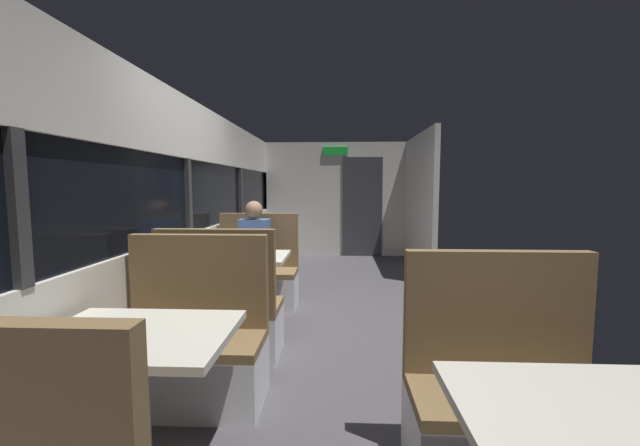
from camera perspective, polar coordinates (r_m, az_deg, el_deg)
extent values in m
cube|color=#423F44|center=(4.13, 1.62, -15.03)|extent=(3.30, 9.20, 0.02)
cube|color=beige|center=(4.27, -18.41, -7.84)|extent=(0.08, 8.40, 0.95)
cube|color=beige|center=(4.20, -19.05, 12.87)|extent=(0.08, 8.40, 0.60)
cube|color=black|center=(4.16, -18.89, 3.63)|extent=(0.03, 8.40, 0.75)
cube|color=#2D2D30|center=(2.32, -37.48, 1.59)|extent=(0.06, 0.08, 0.75)
cube|color=#2D2D30|center=(4.15, -18.50, 3.63)|extent=(0.06, 0.08, 0.75)
cube|color=#2D2D30|center=(6.16, -11.44, 4.30)|extent=(0.06, 0.08, 0.75)
cube|color=#2D2D30|center=(8.21, -7.87, 4.62)|extent=(0.06, 0.08, 0.75)
cube|color=beige|center=(8.08, 2.19, 3.41)|extent=(2.90, 0.08, 2.30)
cube|color=#333338|center=(8.05, 6.11, 2.31)|extent=(0.80, 0.04, 2.00)
cube|color=green|center=(8.04, 2.21, 10.32)|extent=(0.50, 0.03, 0.16)
cube|color=beige|center=(7.02, 14.05, 2.95)|extent=(0.08, 2.40, 2.30)
cylinder|color=#9E9EA3|center=(2.30, -24.57, -23.25)|extent=(0.10, 0.10, 0.70)
cube|color=beige|center=(2.15, -24.98, -14.53)|extent=(0.90, 0.70, 0.04)
cube|color=silver|center=(2.90, -18.11, -20.13)|extent=(0.95, 0.50, 0.39)
cube|color=brown|center=(2.82, -18.25, -15.99)|extent=(0.95, 0.50, 0.06)
cube|color=brown|center=(2.90, -16.97, -7.97)|extent=(0.95, 0.08, 0.65)
cylinder|color=#9E9EA3|center=(4.13, -11.09, -9.92)|extent=(0.10, 0.10, 0.70)
cube|color=beige|center=(4.04, -11.18, -4.85)|extent=(0.90, 0.70, 0.04)
cube|color=silver|center=(3.57, -13.64, -15.07)|extent=(0.95, 0.50, 0.39)
cube|color=brown|center=(3.50, -13.72, -11.61)|extent=(0.95, 0.50, 0.06)
cube|color=brown|center=(3.21, -14.93, -6.61)|extent=(0.95, 0.08, 0.65)
cube|color=silver|center=(4.79, -9.15, -9.65)|extent=(0.95, 0.50, 0.39)
cube|color=brown|center=(4.73, -9.19, -7.02)|extent=(0.95, 0.50, 0.06)
cube|color=brown|center=(4.87, -8.75, -2.41)|extent=(0.95, 0.08, 0.65)
cube|color=beige|center=(1.61, 36.17, -22.01)|extent=(0.90, 0.70, 0.04)
cube|color=silver|center=(2.37, 25.51, -26.67)|extent=(0.95, 0.50, 0.39)
cube|color=brown|center=(2.26, 25.76, -21.81)|extent=(0.95, 0.50, 0.06)
cube|color=brown|center=(2.31, 24.06, -11.66)|extent=(0.95, 0.08, 0.65)
cube|color=#26262D|center=(4.78, -9.16, -9.30)|extent=(0.30, 0.36, 0.45)
cube|color=#3F598C|center=(4.63, -9.38, -3.15)|extent=(0.34, 0.22, 0.60)
sphere|color=#8C664C|center=(4.56, -9.52, 1.90)|extent=(0.20, 0.20, 0.20)
cylinder|color=#3F598C|center=(4.50, -12.36, -3.20)|extent=(0.07, 0.28, 0.07)
cylinder|color=#3F598C|center=(4.41, -7.33, -3.28)|extent=(0.07, 0.28, 0.07)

